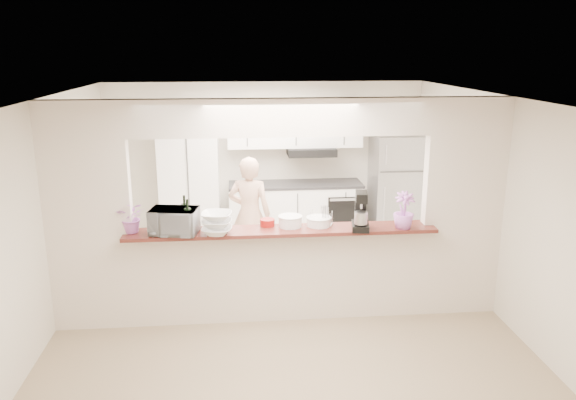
{
  "coord_description": "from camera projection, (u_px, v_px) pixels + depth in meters",
  "views": [
    {
      "loc": [
        -0.48,
        -5.86,
        3.0
      ],
      "look_at": [
        0.1,
        0.3,
        1.32
      ],
      "focal_mm": 35.0,
      "sensor_mm": 36.0,
      "label": 1
    }
  ],
  "objects": [
    {
      "name": "toaster_oven",
      "position": [
        174.0,
        221.0,
        5.94
      ],
      "size": [
        0.54,
        0.41,
        0.27
      ],
      "primitive_type": "imported",
      "rotation": [
        0.0,
        0.0,
        -0.17
      ],
      "color": "#9D9DA1",
      "rests_on": "bar_counter"
    },
    {
      "name": "tan_bowl",
      "position": [
        316.0,
        221.0,
        6.28
      ],
      "size": [
        0.14,
        0.14,
        0.07
      ],
      "primitive_type": "cylinder",
      "color": "beige",
      "rests_on": "bar_counter"
    },
    {
      "name": "utensil_caddy",
      "position": [
        321.0,
        217.0,
        6.24
      ],
      "size": [
        0.28,
        0.22,
        0.23
      ],
      "color": "silver",
      "rests_on": "bar_counter"
    },
    {
      "name": "person",
      "position": [
        250.0,
        215.0,
        7.66
      ],
      "size": [
        0.65,
        0.5,
        1.6
      ],
      "primitive_type": "imported",
      "rotation": [
        0.0,
        0.0,
        2.91
      ],
      "color": "#DEAC90",
      "rests_on": "floor"
    },
    {
      "name": "refrigerator",
      "position": [
        395.0,
        187.0,
        8.97
      ],
      "size": [
        0.75,
        0.7,
        1.7
      ],
      "primitive_type": "cube",
      "color": "#A8A8AC",
      "rests_on": "floor"
    },
    {
      "name": "stand_mixer",
      "position": [
        361.0,
        212.0,
        6.08
      ],
      "size": [
        0.23,
        0.31,
        0.42
      ],
      "color": "black",
      "rests_on": "bar_counter"
    },
    {
      "name": "floor",
      "position": [
        282.0,
        317.0,
        6.46
      ],
      "size": [
        6.0,
        6.0,
        0.0
      ],
      "primitive_type": "plane",
      "color": "tan",
      "rests_on": "ground"
    },
    {
      "name": "serving_bowls",
      "position": [
        217.0,
        224.0,
        5.92
      ],
      "size": [
        0.37,
        0.37,
        0.24
      ],
      "primitive_type": "imported",
      "rotation": [
        0.0,
        0.0,
        -0.15
      ],
      "color": "white",
      "rests_on": "bar_counter"
    },
    {
      "name": "wine_bottle_b",
      "position": [
        188.0,
        221.0,
        5.9
      ],
      "size": [
        0.08,
        0.08,
        0.39
      ],
      "color": "black",
      "rests_on": "bar_counter"
    },
    {
      "name": "partition",
      "position": [
        281.0,
        193.0,
        6.07
      ],
      "size": [
        5.0,
        0.15,
        2.5
      ],
      "color": "silver",
      "rests_on": "floor"
    },
    {
      "name": "flower_left",
      "position": [
        132.0,
        217.0,
        5.97
      ],
      "size": [
        0.32,
        0.28,
        0.34
      ],
      "primitive_type": "imported",
      "rotation": [
        0.0,
        0.0,
        -0.04
      ],
      "color": "#D872C8",
      "rests_on": "bar_counter"
    },
    {
      "name": "red_bowl",
      "position": [
        267.0,
        222.0,
        6.23
      ],
      "size": [
        0.16,
        0.16,
        0.08
      ],
      "primitive_type": "cylinder",
      "color": "maroon",
      "rests_on": "bar_counter"
    },
    {
      "name": "bar_counter",
      "position": [
        282.0,
        271.0,
        6.31
      ],
      "size": [
        3.4,
        0.38,
        1.09
      ],
      "color": "silver",
      "rests_on": "floor"
    },
    {
      "name": "flower_right",
      "position": [
        404.0,
        210.0,
        6.1
      ],
      "size": [
        0.23,
        0.23,
        0.41
      ],
      "primitive_type": "imported",
      "rotation": [
        0.0,
        0.0,
        0.03
      ],
      "color": "#B863B0",
      "rests_on": "bar_counter"
    },
    {
      "name": "kitchen_cabinets",
      "position": [
        255.0,
        182.0,
        8.81
      ],
      "size": [
        3.15,
        0.62,
        2.25
      ],
      "color": "white",
      "rests_on": "floor"
    },
    {
      "name": "tile_overlay",
      "position": [
        273.0,
        267.0,
        7.95
      ],
      "size": [
        5.0,
        2.9,
        0.01
      ],
      "primitive_type": "cube",
      "color": "silver",
      "rests_on": "floor"
    },
    {
      "name": "plate_stack_b",
      "position": [
        319.0,
        221.0,
        6.23
      ],
      "size": [
        0.28,
        0.28,
        0.1
      ],
      "color": "white",
      "rests_on": "bar_counter"
    },
    {
      "name": "plate_stack_a",
      "position": [
        290.0,
        221.0,
        6.2
      ],
      "size": [
        0.27,
        0.27,
        0.12
      ],
      "color": "white",
      "rests_on": "bar_counter"
    },
    {
      "name": "wine_bottle_a",
      "position": [
        185.0,
        216.0,
        6.11
      ],
      "size": [
        0.07,
        0.07,
        0.37
      ],
      "color": "black",
      "rests_on": "bar_counter"
    }
  ]
}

